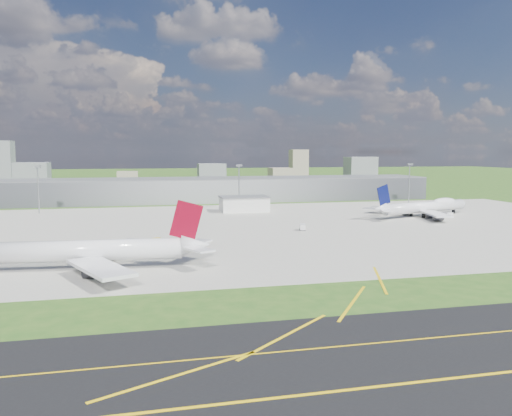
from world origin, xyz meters
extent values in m
plane|color=#285219|center=(0.00, 150.00, 0.00)|extent=(1400.00, 1400.00, 0.00)
cube|color=black|center=(0.00, -110.00, 0.03)|extent=(1400.00, 60.00, 0.06)
cube|color=#9B978D|center=(10.00, 40.00, 0.04)|extent=(360.00, 190.00, 0.08)
cube|color=gray|center=(0.00, 165.00, 7.50)|extent=(300.00, 42.00, 15.00)
cube|color=silver|center=(10.00, 100.00, 4.00)|extent=(26.00, 16.00, 8.00)
cylinder|color=gray|center=(-100.00, 115.00, 12.50)|extent=(0.70, 0.70, 25.00)
cube|color=gray|center=(-100.00, 115.00, 25.30)|extent=(3.50, 2.00, 1.20)
cylinder|color=gray|center=(10.00, 115.00, 12.50)|extent=(0.70, 0.70, 25.00)
cube|color=gray|center=(10.00, 115.00, 25.30)|extent=(3.50, 2.00, 1.20)
cylinder|color=gray|center=(120.00, 115.00, 12.50)|extent=(0.70, 0.70, 25.00)
cube|color=gray|center=(120.00, 115.00, 25.30)|extent=(3.50, 2.00, 1.20)
cylinder|color=silver|center=(-63.17, -26.38, 5.49)|extent=(58.22, 10.64, 5.99)
cone|color=silver|center=(-30.32, -29.03, 6.29)|extent=(8.45, 6.62, 5.99)
cube|color=maroon|center=(-65.16, -26.22, 3.64)|extent=(47.54, 6.27, 1.30)
cube|color=silver|center=(-55.85, -41.25, 3.69)|extent=(19.25, 27.31, 0.90)
cube|color=silver|center=(-53.56, -12.87, 3.69)|extent=(22.15, 26.47, 0.90)
cube|color=maroon|center=(-32.81, -28.83, 13.48)|extent=(9.96, 1.30, 12.07)
cylinder|color=#38383D|center=(-57.98, -37.32, 1.80)|extent=(5.73, 3.63, 3.20)
cylinder|color=#38383D|center=(-56.29, -16.41, 1.80)|extent=(5.73, 3.63, 3.20)
cube|color=black|center=(-57.56, -31.34, 1.25)|extent=(1.69, 1.32, 2.50)
cube|color=black|center=(-56.83, -22.38, 1.25)|extent=(1.69, 1.32, 2.50)
cylinder|color=silver|center=(96.77, 58.11, 4.92)|extent=(54.55, 21.78, 5.54)
cone|color=silver|center=(125.35, 67.02, 4.92)|extent=(5.92, 6.62, 5.54)
cone|color=silver|center=(66.91, 48.80, 5.63)|extent=(8.48, 7.42, 5.54)
cube|color=navy|center=(98.48, 58.64, 3.20)|extent=(44.06, 15.69, 1.16)
ellipsoid|color=silver|center=(110.52, 62.40, 6.58)|extent=(18.58, 10.57, 4.99)
cube|color=silver|center=(85.07, 68.68, 3.31)|extent=(23.78, 22.82, 0.80)
cube|color=silver|center=(93.15, 42.77, 3.31)|extent=(13.32, 26.09, 0.80)
cube|color=#080D3D|center=(69.04, 49.47, 12.16)|extent=(8.63, 3.08, 10.80)
cylinder|color=#38383D|center=(89.94, 64.41, 1.61)|extent=(5.54, 4.19, 2.86)
cylinder|color=#38383D|center=(82.36, 71.41, 1.61)|extent=(5.54, 4.19, 2.86)
cylinder|color=#38383D|center=(94.73, 49.05, 1.61)|extent=(5.54, 4.19, 2.86)
cylinder|color=#38383D|center=(92.46, 38.98, 1.61)|extent=(5.54, 4.19, 2.86)
cube|color=black|center=(90.45, 60.36, 1.12)|extent=(1.68, 1.45, 2.23)
cube|color=black|center=(92.85, 52.68, 1.12)|extent=(1.68, 1.45, 2.23)
cube|color=black|center=(118.10, 64.76, 1.12)|extent=(1.68, 1.45, 2.23)
cube|color=#BB9E0B|center=(-40.76, 12.01, 1.11)|extent=(3.76, 3.77, 1.36)
cube|color=black|center=(-40.76, 12.01, 0.43)|extent=(3.47, 3.48, 0.70)
cube|color=silver|center=(20.87, 27.78, 1.58)|extent=(3.63, 5.67, 2.31)
cube|color=black|center=(20.87, 27.78, 0.43)|extent=(3.53, 4.94, 0.70)
cube|color=silver|center=(107.54, 53.19, 1.35)|extent=(4.44, 2.70, 1.84)
cube|color=black|center=(107.54, 53.19, 0.43)|extent=(3.85, 2.68, 0.70)
cube|color=slate|center=(-140.00, 300.00, 12.00)|extent=(28.00, 22.00, 24.00)
cube|color=gray|center=(-60.00, 340.00, 7.00)|extent=(20.00, 18.00, 14.00)
cube|color=slate|center=(20.00, 310.00, 11.00)|extent=(26.00, 20.00, 22.00)
cube|color=gray|center=(100.00, 350.00, 8.00)|extent=(22.00, 24.00, 16.00)
cube|color=slate|center=(180.00, 320.00, 14.00)|extent=(30.00, 22.00, 28.00)
cube|color=slate|center=(-180.00, 360.00, 22.00)|extent=(22.00, 20.00, 44.00)
cube|color=gray|center=(140.00, 410.00, 18.00)|extent=(20.00, 18.00, 36.00)
cylinder|color=#382314|center=(-110.00, 265.00, 1.50)|extent=(0.70, 0.70, 3.00)
sphere|color=black|center=(-110.00, 265.00, 4.88)|extent=(6.75, 6.75, 6.75)
cylinder|color=#382314|center=(-20.00, 280.00, 1.80)|extent=(0.70, 0.70, 3.60)
sphere|color=black|center=(-20.00, 280.00, 5.85)|extent=(8.10, 8.10, 8.10)
cylinder|color=#382314|center=(70.00, 275.00, 1.70)|extent=(0.70, 0.70, 3.40)
sphere|color=black|center=(70.00, 275.00, 5.53)|extent=(7.65, 7.65, 7.65)
cylinder|color=#382314|center=(160.00, 285.00, 1.40)|extent=(0.70, 0.70, 2.80)
sphere|color=black|center=(160.00, 285.00, 4.55)|extent=(6.30, 6.30, 6.30)
camera|label=1|loc=(-44.50, -171.84, 33.14)|focal=35.00mm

